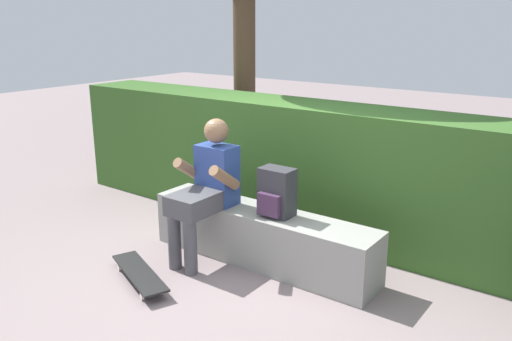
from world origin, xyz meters
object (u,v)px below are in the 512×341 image
object	(u,v)px
skateboard_near_person	(140,273)
backpack_on_bench	(276,193)
bench_main	(262,237)
person_skater	(206,186)

from	to	relation	value
skateboard_near_person	backpack_on_bench	size ratio (longest dim) A/B	2.04
bench_main	backpack_on_bench	bearing A→B (deg)	-3.58
bench_main	person_skater	size ratio (longest dim) A/B	1.71
bench_main	skateboard_near_person	distance (m)	1.06
skateboard_near_person	backpack_on_bench	world-z (taller)	backpack_on_bench
bench_main	person_skater	distance (m)	0.64
bench_main	skateboard_near_person	size ratio (longest dim) A/B	2.55
bench_main	backpack_on_bench	world-z (taller)	backpack_on_bench
person_skater	backpack_on_bench	distance (m)	0.62
bench_main	backpack_on_bench	xyz separation A→B (m)	(0.15, -0.01, 0.43)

